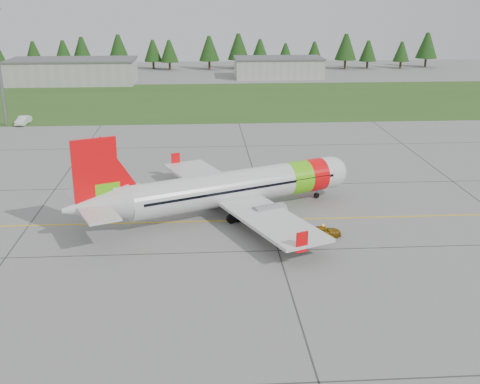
{
  "coord_description": "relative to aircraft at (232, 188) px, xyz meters",
  "views": [
    {
      "loc": [
        3.02,
        -51.22,
        23.07
      ],
      "look_at": [
        6.93,
        7.63,
        3.31
      ],
      "focal_mm": 45.0,
      "sensor_mm": 36.0,
      "label": 1
    }
  ],
  "objects": [
    {
      "name": "follow_me_car",
      "position": [
        8.6,
        -7.49,
        -1.08
      ],
      "size": [
        1.56,
        1.72,
        3.6
      ],
      "primitive_type": "imported",
      "rotation": [
        0.0,
        0.0,
        1.83
      ],
      "color": "orange",
      "rests_on": "ground"
    },
    {
      "name": "hangar_west",
      "position": [
        -36.2,
        99.69,
        0.13
      ],
      "size": [
        32.0,
        14.0,
        6.0
      ],
      "primitive_type": "cube",
      "color": "#A8A8A3",
      "rests_on": "ground"
    },
    {
      "name": "hangar_east",
      "position": [
        18.8,
        107.69,
        -0.27
      ],
      "size": [
        24.0,
        12.0,
        5.2
      ],
      "primitive_type": "cube",
      "color": "#A8A8A3",
      "rests_on": "ground"
    },
    {
      "name": "ground",
      "position": [
        -6.2,
        -10.31,
        -2.87
      ],
      "size": [
        320.0,
        320.0,
        0.0
      ],
      "primitive_type": "plane",
      "color": "gray",
      "rests_on": "ground"
    },
    {
      "name": "service_van",
      "position": [
        -35.39,
        48.46,
        -0.54
      ],
      "size": [
        1.77,
        1.69,
        4.68
      ],
      "primitive_type": "imported",
      "rotation": [
        0.0,
        0.0,
        -0.09
      ],
      "color": "silver",
      "rests_on": "ground"
    },
    {
      "name": "grass_strip",
      "position": [
        -6.2,
        71.69,
        -2.86
      ],
      "size": [
        320.0,
        50.0,
        0.03
      ],
      "primitive_type": "cube",
      "color": "#30561E",
      "rests_on": "ground"
    },
    {
      "name": "aircraft",
      "position": [
        0.0,
        0.0,
        0.0
      ],
      "size": [
        31.25,
        29.66,
        9.97
      ],
      "rotation": [
        0.0,
        0.0,
        0.41
      ],
      "color": "silver",
      "rests_on": "ground"
    },
    {
      "name": "floodlight_mast",
      "position": [
        -38.2,
        47.69,
        7.13
      ],
      "size": [
        0.5,
        0.5,
        20.0
      ],
      "primitive_type": "cylinder",
      "color": "slate",
      "rests_on": "ground"
    },
    {
      "name": "taxi_guideline",
      "position": [
        -6.2,
        -2.31,
        -2.86
      ],
      "size": [
        120.0,
        0.25,
        0.02
      ],
      "primitive_type": "cube",
      "color": "gold",
      "rests_on": "ground"
    },
    {
      "name": "treeline",
      "position": [
        -6.2,
        127.69,
        2.13
      ],
      "size": [
        160.0,
        8.0,
        10.0
      ],
      "primitive_type": null,
      "color": "#1C3F14",
      "rests_on": "ground"
    }
  ]
}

